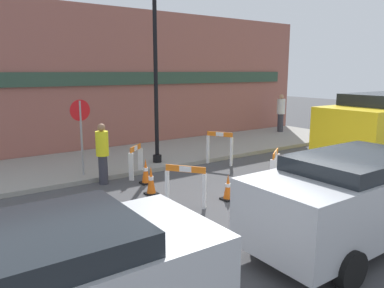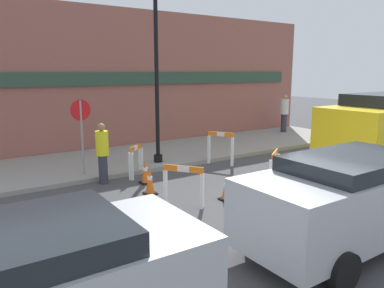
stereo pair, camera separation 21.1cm
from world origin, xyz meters
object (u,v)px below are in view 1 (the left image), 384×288
Objects in this scene: streetlamp_post at (155,36)px; person_pedestrian at (281,112)px; stop_sign at (81,125)px; person_worker at (102,152)px; parked_car_1 at (355,194)px.

person_pedestrian is (8.18, 2.04, -3.05)m from streetlamp_post.
person_worker is (0.30, -0.77, -0.68)m from stop_sign.
person_pedestrian is at bearing 48.00° from parked_car_1.
person_pedestrian is at bearing 45.16° from person_worker.
person_worker is (-2.23, -0.90, -3.25)m from streetlamp_post.
person_worker is at bearing 110.70° from parked_car_1.
stop_sign reaches higher than parked_car_1.
person_worker is 10.82m from person_pedestrian.
parked_car_1 is (2.59, -6.84, -0.65)m from stop_sign.
parked_car_1 is at bearing 51.21° from person_pedestrian.
person_pedestrian is at bearing 13.98° from streetlamp_post.
streetlamp_post is at bearing 17.20° from person_pedestrian.
stop_sign is 1.07m from person_worker.
parked_car_1 is at bearing -39.92° from person_worker.
stop_sign is 0.49× the size of parked_car_1.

